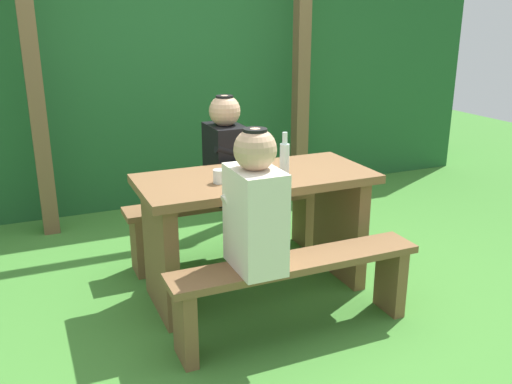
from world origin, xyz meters
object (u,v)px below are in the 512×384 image
(cell_phone, at_px, (233,179))
(picnic_table, at_px, (256,214))
(bottle_left, at_px, (285,157))
(drinking_glass, at_px, (219,176))
(bench_far, at_px, (225,216))
(person_white_shirt, at_px, (255,205))
(bottle_right, at_px, (257,159))
(person_black_coat, at_px, (226,153))
(bench_near, at_px, (296,281))

(cell_phone, bearing_deg, picnic_table, -14.39)
(cell_phone, bearing_deg, bottle_left, -29.58)
(drinking_glass, bearing_deg, bench_far, 67.34)
(person_white_shirt, height_order, bottle_left, person_white_shirt)
(bench_far, xyz_separation_m, bottle_right, (0.01, -0.52, 0.54))
(bottle_left, relative_size, bottle_right, 1.09)
(person_white_shirt, relative_size, bottle_left, 2.85)
(picnic_table, distance_m, bottle_right, 0.34)
(picnic_table, relative_size, drinking_glass, 18.04)
(picnic_table, relative_size, bench_far, 1.00)
(picnic_table, distance_m, cell_phone, 0.30)
(person_black_coat, xyz_separation_m, bottle_left, (0.16, -0.58, 0.09))
(person_black_coat, xyz_separation_m, cell_phone, (-0.17, -0.58, -0.01))
(bench_far, height_order, person_black_coat, person_black_coat)
(person_white_shirt, bearing_deg, bottle_right, 65.63)
(bench_near, xyz_separation_m, bottle_left, (0.16, 0.49, 0.55))
(bench_near, height_order, person_white_shirt, person_white_shirt)
(bottle_left, height_order, bottle_right, bottle_left)
(cell_phone, bearing_deg, bottle_right, -9.32)
(picnic_table, relative_size, bottle_left, 5.55)
(picnic_table, distance_m, person_black_coat, 0.60)
(picnic_table, distance_m, drinking_glass, 0.39)
(picnic_table, relative_size, bench_near, 1.00)
(bench_near, distance_m, bottle_right, 0.78)
(bottle_right, bearing_deg, drinking_glass, -161.66)
(bottle_left, bearing_deg, drinking_glass, -176.91)
(person_black_coat, bearing_deg, cell_phone, -106.18)
(person_white_shirt, bearing_deg, bottle_left, 50.59)
(picnic_table, xyz_separation_m, bottle_left, (0.16, -0.05, 0.35))
(bench_near, relative_size, person_black_coat, 1.95)
(bench_far, xyz_separation_m, bottle_left, (0.16, -0.59, 0.55))
(bench_near, xyz_separation_m, bottle_right, (0.01, 0.56, 0.54))
(person_black_coat, bearing_deg, bench_near, -90.44)
(picnic_table, height_order, cell_phone, cell_phone)
(drinking_glass, distance_m, bottle_right, 0.29)
(person_white_shirt, xyz_separation_m, person_black_coat, (0.25, 1.07, 0.00))
(bench_near, bearing_deg, drinking_glass, 118.34)
(person_black_coat, relative_size, bottle_right, 3.12)
(bench_far, height_order, person_white_shirt, person_white_shirt)
(person_black_coat, distance_m, bottle_right, 0.52)
(bench_far, distance_m, bottle_left, 0.82)
(drinking_glass, bearing_deg, bottle_right, 18.34)
(person_white_shirt, bearing_deg, bench_far, 77.48)
(bench_near, distance_m, bench_far, 1.08)
(bottle_right, bearing_deg, bottle_left, -23.60)
(person_white_shirt, relative_size, cell_phone, 5.14)
(bottle_right, bearing_deg, person_white_shirt, -114.37)
(bench_near, distance_m, person_black_coat, 1.17)
(person_black_coat, bearing_deg, drinking_glass, -113.44)
(bench_near, relative_size, bench_far, 1.00)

